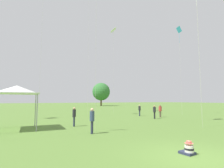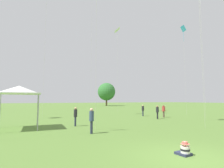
{
  "view_description": "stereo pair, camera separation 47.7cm",
  "coord_description": "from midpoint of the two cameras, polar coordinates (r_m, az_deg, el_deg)",
  "views": [
    {
      "loc": [
        -6.04,
        -4.62,
        2.2
      ],
      "look_at": [
        0.06,
        6.67,
        3.4
      ],
      "focal_mm": 28.0,
      "sensor_mm": 36.0,
      "label": 1
    },
    {
      "loc": [
        -5.62,
        -4.84,
        2.2
      ],
      "look_at": [
        0.06,
        6.67,
        3.4
      ],
      "focal_mm": 28.0,
      "sensor_mm": 36.0,
      "label": 2
    }
  ],
  "objects": [
    {
      "name": "canopy_tent",
      "position": [
        15.27,
        -29.42,
        -1.71
      ],
      "size": [
        3.27,
        3.27,
        3.33
      ],
      "rotation": [
        0.0,
        0.0,
        -0.04
      ],
      "color": "white",
      "rests_on": "ground"
    },
    {
      "name": "person_standing_7",
      "position": [
        25.13,
        8.44,
        -8.16
      ],
      "size": [
        0.4,
        0.4,
        1.58
      ],
      "rotation": [
        0.0,
        0.0,
        4.98
      ],
      "color": "#282D42",
      "rests_on": "ground"
    },
    {
      "name": "kite_1",
      "position": [
        34.78,
        0.04,
        16.53
      ],
      "size": [
        1.42,
        1.56,
        16.01
      ],
      "rotation": [
        0.0,
        0.0,
        3.49
      ],
      "color": "white",
      "rests_on": "ground"
    },
    {
      "name": "ground_plane",
      "position": [
        7.82,
        23.26,
        -21.26
      ],
      "size": [
        300.0,
        300.0,
        0.0
      ],
      "primitive_type": "plane",
      "color": "#567A33"
    },
    {
      "name": "person_standing_2",
      "position": [
        21.6,
        13.07,
        -8.52
      ],
      "size": [
        0.38,
        0.38,
        1.59
      ],
      "rotation": [
        0.0,
        0.0,
        3.32
      ],
      "color": "black",
      "rests_on": "ground"
    },
    {
      "name": "seated_toddler",
      "position": [
        8.13,
        22.08,
        -19.09
      ],
      "size": [
        0.48,
        0.59,
        0.55
      ],
      "rotation": [
        0.0,
        0.0,
        0.08
      ],
      "color": "#282D47",
      "rests_on": "ground"
    },
    {
      "name": "kite_6",
      "position": [
        30.53,
        20.64,
        15.23
      ],
      "size": [
        0.67,
        1.0,
        13.78
      ],
      "rotation": [
        0.0,
        0.0,
        0.5
      ],
      "color": "#339EDB",
      "rests_on": "ground"
    },
    {
      "name": "kite_9",
      "position": [
        25.38,
        25.32,
        22.9
      ],
      "size": [
        0.56,
        0.8,
        15.29
      ],
      "rotation": [
        0.0,
        0.0,
        4.43
      ],
      "color": "white",
      "rests_on": "ground"
    },
    {
      "name": "distant_tree_0",
      "position": [
        71.01,
        -3.75,
        -2.52
      ],
      "size": [
        7.16,
        7.16,
        9.28
      ],
      "color": "brown",
      "rests_on": "ground"
    },
    {
      "name": "person_standing_0",
      "position": [
        15.43,
        -13.13,
        -9.73
      ],
      "size": [
        0.39,
        0.39,
        1.62
      ],
      "rotation": [
        0.0,
        0.0,
        1.07
      ],
      "color": "#282D42",
      "rests_on": "ground"
    },
    {
      "name": "person_standing_3",
      "position": [
        11.89,
        -7.7,
        -11.0
      ],
      "size": [
        0.43,
        0.43,
        1.69
      ],
      "rotation": [
        0.0,
        0.0,
        5.4
      ],
      "color": "#282D42",
      "rests_on": "ground"
    },
    {
      "name": "person_standing_5",
      "position": [
        23.85,
        14.9,
        -8.19
      ],
      "size": [
        0.54,
        0.54,
        1.6
      ],
      "rotation": [
        0.0,
        0.0,
        3.69
      ],
      "color": "brown",
      "rests_on": "ground"
    }
  ]
}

